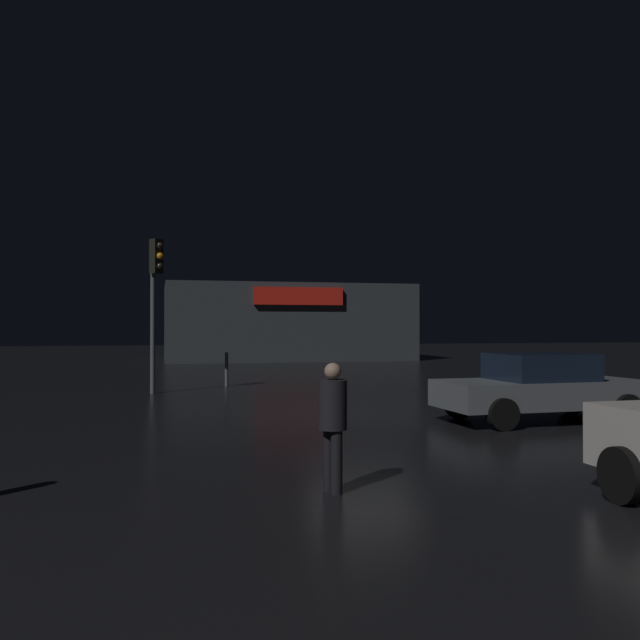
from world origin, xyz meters
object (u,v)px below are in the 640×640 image
Objects in this scene: car_near at (540,387)px; store_building at (285,323)px; pedestrian at (333,418)px; traffic_signal_main at (155,283)px.

store_building is at bearing 90.41° from car_near.
store_building is 3.34× the size of car_near.
pedestrian is (-5.51, -33.15, -1.36)m from store_building.
traffic_signal_main is at bearing -110.49° from store_building.
car_near is at bearing -89.59° from store_building.
pedestrian is (2.14, -12.70, -2.38)m from traffic_signal_main.
pedestrian is (-5.71, -4.83, 0.17)m from car_near.
store_building is at bearing 80.57° from pedestrian.
traffic_signal_main is at bearing 99.55° from pedestrian.
traffic_signal_main reaches higher than store_building.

